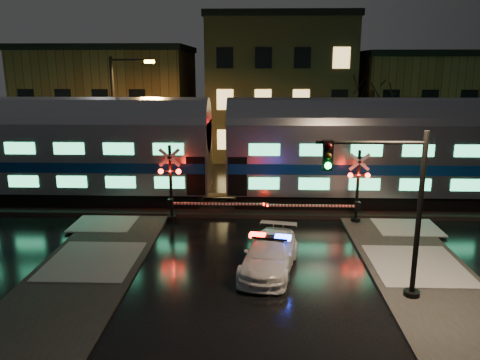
# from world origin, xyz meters

# --- Properties ---
(ground) EXTENTS (120.00, 120.00, 0.00)m
(ground) POSITION_xyz_m (0.00, 0.00, 0.00)
(ground) COLOR black
(ground) RESTS_ON ground
(ballast) EXTENTS (90.00, 4.20, 0.24)m
(ballast) POSITION_xyz_m (0.00, 5.00, 0.12)
(ballast) COLOR black
(ballast) RESTS_ON ground
(sidewalk_left) EXTENTS (4.00, 20.00, 0.12)m
(sidewalk_left) POSITION_xyz_m (-6.50, -6.00, 0.06)
(sidewalk_left) COLOR #2D2D2D
(sidewalk_left) RESTS_ON ground
(sidewalk_right) EXTENTS (4.00, 20.00, 0.12)m
(sidewalk_right) POSITION_xyz_m (6.50, -6.00, 0.06)
(sidewalk_right) COLOR #2D2D2D
(sidewalk_right) RESTS_ON ground
(building_left) EXTENTS (14.00, 10.00, 9.00)m
(building_left) POSITION_xyz_m (-13.00, 22.00, 4.50)
(building_left) COLOR brown
(building_left) RESTS_ON ground
(building_mid) EXTENTS (12.00, 11.00, 11.50)m
(building_mid) POSITION_xyz_m (2.00, 22.50, 5.75)
(building_mid) COLOR brown
(building_mid) RESTS_ON ground
(building_right) EXTENTS (12.00, 10.00, 8.50)m
(building_right) POSITION_xyz_m (15.00, 22.00, 4.25)
(building_right) COLOR brown
(building_right) RESTS_ON ground
(train) EXTENTS (51.00, 3.12, 5.92)m
(train) POSITION_xyz_m (-1.98, 5.00, 3.38)
(train) COLOR black
(train) RESTS_ON ballast
(police_car) EXTENTS (2.74, 4.87, 1.49)m
(police_car) POSITION_xyz_m (0.66, -3.37, 0.67)
(police_car) COLOR white
(police_car) RESTS_ON ground
(crossing_signal_right) EXTENTS (5.34, 0.64, 3.78)m
(crossing_signal_right) POSITION_xyz_m (4.82, 2.30, 1.56)
(crossing_signal_right) COLOR black
(crossing_signal_right) RESTS_ON ground
(crossing_signal_left) EXTENTS (5.61, 0.65, 3.97)m
(crossing_signal_left) POSITION_xyz_m (-3.86, 2.30, 1.64)
(crossing_signal_left) COLOR black
(crossing_signal_left) RESTS_ON ground
(traffic_light) EXTENTS (3.76, 0.69, 5.82)m
(traffic_light) POSITION_xyz_m (4.57, -5.55, 3.09)
(traffic_light) COLOR black
(traffic_light) RESTS_ON ground
(streetlight) EXTENTS (2.80, 0.29, 8.36)m
(streetlight) POSITION_xyz_m (-8.62, 9.00, 4.82)
(streetlight) COLOR black
(streetlight) RESTS_ON ground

